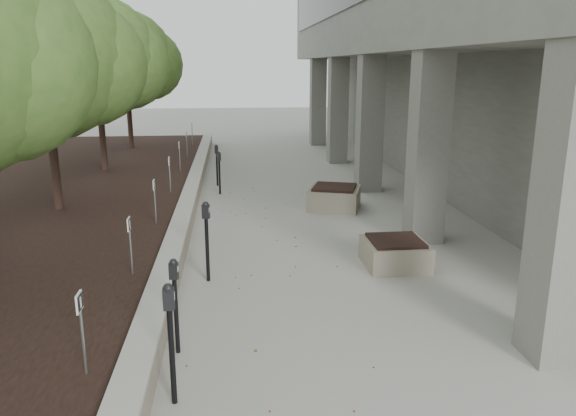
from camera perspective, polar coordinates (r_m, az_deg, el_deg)
retaining_wall at (r=14.59m, az=-10.14°, el=0.65°), size 0.39×26.00×0.50m
planting_bed at (r=15.33m, az=-23.95°, el=0.09°), size 7.00×26.00×0.40m
crabapple_tree_3 at (r=13.77m, az=-23.66°, el=10.96°), size 4.60×4.00×5.44m
crabapple_tree_4 at (r=18.60m, az=-19.04°, el=12.00°), size 4.60×4.00×5.44m
crabapple_tree_5 at (r=23.50m, az=-16.31°, el=12.58°), size 4.60×4.00×5.44m
parking_sign_2 at (r=6.51m, az=-20.48°, el=-12.09°), size 0.04×0.22×0.96m
parking_sign_3 at (r=9.23m, az=-15.96°, el=-3.82°), size 0.04×0.22×0.96m
parking_sign_4 at (r=12.08m, az=-13.58°, el=0.64°), size 0.04×0.22×0.96m
parking_sign_5 at (r=14.99m, az=-12.12°, el=3.38°), size 0.04×0.22×0.96m
parking_sign_6 at (r=17.93m, az=-11.13°, el=5.23°), size 0.04×0.22×0.96m
parking_sign_7 at (r=20.89m, az=-10.41°, el=6.55°), size 0.04×0.22×0.96m
parking_sign_8 at (r=23.86m, az=-9.87°, el=7.55°), size 0.04×0.22×0.96m
parking_meter_1 at (r=6.37m, az=-11.96°, el=-13.65°), size 0.15×0.11×1.45m
parking_meter_2 at (r=7.42m, az=-11.53°, el=-9.94°), size 0.15×0.12×1.32m
parking_meter_3 at (r=9.70m, az=-8.37°, el=-3.46°), size 0.17×0.14×1.45m
parking_meter_4 at (r=16.30m, az=-7.09°, el=3.61°), size 0.14×0.11×1.27m
parking_meter_5 at (r=17.49m, az=-7.35°, el=4.40°), size 0.13×0.10×1.30m
planter_front at (r=10.65m, az=11.00°, el=-4.52°), size 1.14×1.14×0.53m
planter_back at (r=14.70m, az=4.80°, el=1.13°), size 1.62×1.62×0.60m
berry_scatter at (r=10.80m, az=-2.38°, el=-5.43°), size 3.30×14.10×0.02m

